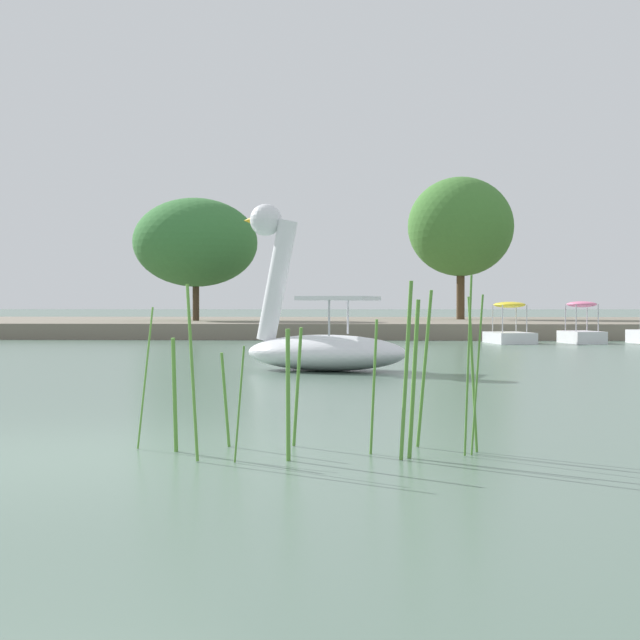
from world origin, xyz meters
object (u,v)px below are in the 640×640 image
swan_boat (319,337)px  tree_broadleaf_right (196,243)px  pedal_boat_yellow (509,330)px  pedal_boat_pink (582,330)px  tree_sapling_by_fence (461,227)px

swan_boat → tree_broadleaf_right: (-6.66, 23.06, 3.35)m
pedal_boat_yellow → pedal_boat_pink: (2.41, 0.15, 0.02)m
swan_boat → tree_sapling_by_fence: size_ratio=0.49×
tree_broadleaf_right → pedal_boat_yellow: bearing=-37.3°
swan_boat → tree_broadleaf_right: bearing=106.1°
pedal_boat_yellow → tree_sapling_by_fence: (-0.33, 13.94, 4.59)m
pedal_boat_pink → tree_broadleaf_right: bearing=147.9°
pedal_boat_pink → tree_broadleaf_right: tree_broadleaf_right is taller
pedal_boat_pink → tree_sapling_by_fence: tree_sapling_by_fence is taller
swan_boat → tree_broadleaf_right: size_ratio=0.47×
tree_sapling_by_fence → pedal_boat_yellow: bearing=-88.6°
swan_boat → tree_sapling_by_fence: tree_sapling_by_fence is taller
tree_sapling_by_fence → swan_boat: bearing=-100.8°
swan_boat → tree_broadleaf_right: tree_broadleaf_right is taller
pedal_boat_yellow → tree_sapling_by_fence: bearing=91.4°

